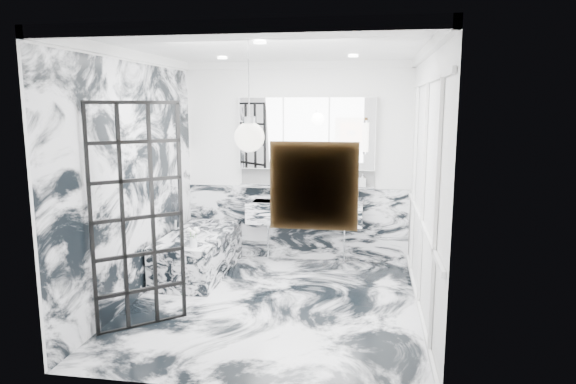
% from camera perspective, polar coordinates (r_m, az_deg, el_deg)
% --- Properties ---
extents(floor, '(3.60, 3.60, 0.00)m').
position_cam_1_polar(floor, '(5.91, -1.61, -12.32)').
color(floor, silver).
rests_on(floor, ground).
extents(ceiling, '(3.60, 3.60, 0.00)m').
position_cam_1_polar(ceiling, '(5.51, -1.76, 15.78)').
color(ceiling, white).
rests_on(ceiling, wall_back).
extents(wall_back, '(3.60, 0.00, 3.60)m').
position_cam_1_polar(wall_back, '(7.30, 0.98, 3.28)').
color(wall_back, white).
rests_on(wall_back, floor).
extents(wall_front, '(3.60, 0.00, 3.60)m').
position_cam_1_polar(wall_front, '(3.82, -6.78, -2.71)').
color(wall_front, white).
rests_on(wall_front, floor).
extents(wall_left, '(0.00, 3.60, 3.60)m').
position_cam_1_polar(wall_left, '(6.05, -16.75, 1.53)').
color(wall_left, white).
rests_on(wall_left, floor).
extents(wall_right, '(0.00, 3.60, 3.60)m').
position_cam_1_polar(wall_right, '(5.47, 15.00, 0.79)').
color(wall_right, white).
rests_on(wall_right, floor).
extents(marble_clad_back, '(3.18, 0.05, 1.05)m').
position_cam_1_polar(marble_clad_back, '(7.43, 0.93, -3.46)').
color(marble_clad_back, silver).
rests_on(marble_clad_back, floor).
extents(marble_clad_left, '(0.02, 3.56, 2.68)m').
position_cam_1_polar(marble_clad_left, '(6.05, -16.59, 0.97)').
color(marble_clad_left, silver).
rests_on(marble_clad_left, floor).
extents(panel_molding, '(0.03, 3.40, 2.30)m').
position_cam_1_polar(panel_molding, '(5.49, 14.75, -0.23)').
color(panel_molding, white).
rests_on(panel_molding, floor).
extents(soap_bottle_a, '(0.09, 0.09, 0.19)m').
position_cam_1_polar(soap_bottle_a, '(7.18, 6.46, 1.37)').
color(soap_bottle_a, '#8C5919').
rests_on(soap_bottle_a, ledge).
extents(soap_bottle_b, '(0.10, 0.11, 0.18)m').
position_cam_1_polar(soap_bottle_b, '(7.17, 8.27, 1.31)').
color(soap_bottle_b, '#4C4C51').
rests_on(soap_bottle_b, ledge).
extents(soap_bottle_c, '(0.13, 0.13, 0.14)m').
position_cam_1_polar(soap_bottle_c, '(7.18, 6.94, 1.16)').
color(soap_bottle_c, silver).
rests_on(soap_bottle_c, ledge).
extents(face_pot, '(0.15, 0.15, 0.15)m').
position_cam_1_polar(face_pot, '(7.22, 2.32, 1.32)').
color(face_pot, white).
rests_on(face_pot, ledge).
extents(amber_bottle, '(0.04, 0.04, 0.10)m').
position_cam_1_polar(amber_bottle, '(7.21, 3.45, 1.10)').
color(amber_bottle, '#8C5919').
rests_on(amber_bottle, ledge).
extents(flower_vase, '(0.08, 0.08, 0.12)m').
position_cam_1_polar(flower_vase, '(6.18, -10.45, -5.54)').
color(flower_vase, silver).
rests_on(flower_vase, bathtub).
extents(crittall_door, '(0.69, 0.60, 2.24)m').
position_cam_1_polar(crittall_door, '(5.25, -16.34, -2.77)').
color(crittall_door, black).
rests_on(crittall_door, floor).
extents(artwork, '(0.54, 0.05, 0.54)m').
position_cam_1_polar(artwork, '(3.69, 2.90, 0.69)').
color(artwork, '#BC4913').
rests_on(artwork, wall_front).
extents(pendant_light, '(0.25, 0.25, 0.25)m').
position_cam_1_polar(pendant_light, '(4.35, -4.31, 6.11)').
color(pendant_light, white).
rests_on(pendant_light, ceiling).
extents(trough_sink, '(1.60, 0.45, 0.30)m').
position_cam_1_polar(trough_sink, '(7.15, 1.87, -2.30)').
color(trough_sink, silver).
rests_on(trough_sink, wall_back).
extents(ledge, '(1.90, 0.14, 0.04)m').
position_cam_1_polar(ledge, '(7.25, 2.06, 0.60)').
color(ledge, silver).
rests_on(ledge, wall_back).
extents(subway_tile, '(1.90, 0.03, 0.23)m').
position_cam_1_polar(subway_tile, '(7.29, 2.12, 1.72)').
color(subway_tile, white).
rests_on(subway_tile, wall_back).
extents(mirror_cabinet, '(1.90, 0.16, 1.00)m').
position_cam_1_polar(mirror_cabinet, '(7.17, 2.10, 6.53)').
color(mirror_cabinet, white).
rests_on(mirror_cabinet, wall_back).
extents(sconce_left, '(0.07, 0.07, 0.40)m').
position_cam_1_polar(sconce_left, '(7.23, -4.50, 6.21)').
color(sconce_left, white).
rests_on(sconce_left, mirror_cabinet).
extents(sconce_right, '(0.07, 0.07, 0.40)m').
position_cam_1_polar(sconce_right, '(7.03, 8.69, 6.03)').
color(sconce_right, white).
rests_on(sconce_right, mirror_cabinet).
extents(bathtub, '(0.75, 1.65, 0.55)m').
position_cam_1_polar(bathtub, '(6.93, -9.87, -6.71)').
color(bathtub, silver).
rests_on(bathtub, floor).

